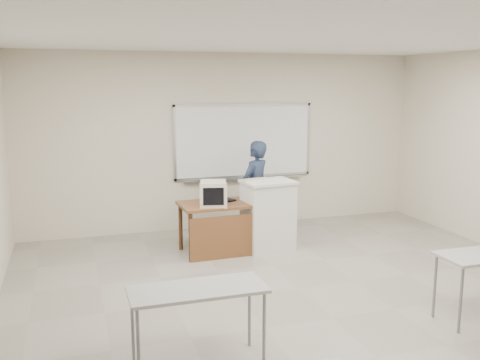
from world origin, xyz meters
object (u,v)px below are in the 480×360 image
object	(u,v)px
laptop	(220,196)
mouse	(262,198)
instructor_desk	(230,217)
presenter	(255,189)
crt_monitor	(214,193)
whiteboard	(244,142)
podium	(268,215)
keyboard	(257,179)

from	to	relation	value
laptop	mouse	size ratio (longest dim) A/B	4.17
instructor_desk	presenter	distance (m)	0.99
instructor_desk	presenter	xyz separation A→B (m)	(0.64, 0.71, 0.25)
mouse	instructor_desk	bearing A→B (deg)	-169.75
presenter	crt_monitor	bearing A→B (deg)	3.76
whiteboard	instructor_desk	distance (m)	1.89
instructor_desk	podium	bearing A→B (deg)	-1.11
instructor_desk	crt_monitor	bearing A→B (deg)	-179.22
podium	keyboard	size ratio (longest dim) A/B	2.39
crt_monitor	laptop	world-z (taller)	crt_monitor
crt_monitor	whiteboard	bearing A→B (deg)	71.93
presenter	laptop	bearing A→B (deg)	-3.64
instructor_desk	mouse	world-z (taller)	mouse
whiteboard	keyboard	xyz separation A→B (m)	(-0.25, -1.39, -0.41)
laptop	presenter	size ratio (longest dim) A/B	0.23
crt_monitor	mouse	xyz separation A→B (m)	(0.80, 0.17, -0.16)
whiteboard	laptop	distance (m)	1.58
podium	presenter	world-z (taller)	presenter
whiteboard	laptop	xyz separation A→B (m)	(-0.77, -1.21, -0.67)
podium	crt_monitor	distance (m)	0.94
instructor_desk	crt_monitor	xyz separation A→B (m)	(-0.25, -0.01, 0.38)
whiteboard	laptop	bearing A→B (deg)	-122.59
instructor_desk	crt_monitor	size ratio (longest dim) A/B	3.30
mouse	podium	bearing A→B (deg)	-77.57
podium	presenter	distance (m)	0.75
laptop	keyboard	bearing A→B (deg)	-39.36
mouse	presenter	size ratio (longest dim) A/B	0.06
instructor_desk	presenter	size ratio (longest dim) A/B	0.90
podium	laptop	size ratio (longest dim) A/B	2.90
podium	keyboard	bearing A→B (deg)	145.38
laptop	instructor_desk	bearing A→B (deg)	-95.37
keyboard	presenter	size ratio (longest dim) A/B	0.28
laptop	mouse	distance (m)	0.63
keyboard	mouse	bearing A→B (deg)	25.73
instructor_desk	laptop	bearing A→B (deg)	102.97
crt_monitor	laptop	size ratio (longest dim) A/B	1.19
whiteboard	podium	bearing A→B (deg)	-93.88
mouse	presenter	distance (m)	0.56
laptop	presenter	distance (m)	0.84
whiteboard	podium	world-z (taller)	whiteboard
crt_monitor	podium	bearing A→B (deg)	16.07
whiteboard	presenter	xyz separation A→B (m)	(-0.06, -0.77, -0.69)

